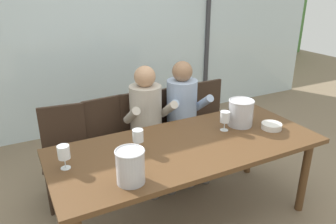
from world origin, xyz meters
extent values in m
plane|color=#847056|center=(0.00, 1.00, 0.00)|extent=(14.00, 14.00, 0.00)
cube|color=silver|center=(0.00, 2.27, 1.30)|extent=(7.37, 0.03, 2.60)
cube|color=#38383D|center=(1.66, 2.25, 1.30)|extent=(0.06, 0.06, 2.60)
cube|color=#477A38|center=(0.00, 5.95, 0.98)|extent=(13.37, 2.40, 1.97)
cube|color=brown|center=(0.00, 0.00, 0.72)|extent=(2.17, 0.92, 0.04)
cylinder|color=brown|center=(0.99, -0.36, 0.35)|extent=(0.07, 0.07, 0.70)
cylinder|color=brown|center=(-0.99, 0.36, 0.35)|extent=(0.07, 0.07, 0.70)
cylinder|color=brown|center=(0.99, 0.36, 0.35)|extent=(0.07, 0.07, 0.70)
cube|color=#332319|center=(-0.83, 0.77, 0.45)|extent=(0.49, 0.49, 0.03)
cube|color=#332319|center=(-0.80, 0.97, 0.67)|extent=(0.42, 0.08, 0.42)
cylinder|color=#332319|center=(-1.04, 0.60, 0.22)|extent=(0.04, 0.04, 0.44)
cylinder|color=#332319|center=(-0.66, 0.56, 0.22)|extent=(0.04, 0.04, 0.44)
cylinder|color=#332319|center=(-0.99, 0.98, 0.22)|extent=(0.04, 0.04, 0.44)
cylinder|color=#332319|center=(-0.62, 0.94, 0.22)|extent=(0.04, 0.04, 0.44)
cube|color=#332319|center=(-0.38, 0.79, 0.45)|extent=(0.47, 0.47, 0.03)
cube|color=#332319|center=(-0.40, 0.99, 0.67)|extent=(0.42, 0.07, 0.42)
cylinder|color=#332319|center=(-0.56, 0.58, 0.22)|extent=(0.04, 0.04, 0.44)
cylinder|color=#332319|center=(-0.18, 0.61, 0.22)|extent=(0.04, 0.04, 0.44)
cylinder|color=#332319|center=(-0.59, 0.96, 0.22)|extent=(0.04, 0.04, 0.44)
cylinder|color=#332319|center=(-0.21, 0.99, 0.22)|extent=(0.04, 0.04, 0.44)
cube|color=#332319|center=(-0.01, 0.80, 0.45)|extent=(0.45, 0.45, 0.03)
cube|color=#332319|center=(-0.01, 1.00, 0.67)|extent=(0.42, 0.05, 0.42)
cylinder|color=#332319|center=(-0.19, 0.60, 0.22)|extent=(0.04, 0.04, 0.44)
cylinder|color=#332319|center=(0.19, 0.62, 0.22)|extent=(0.04, 0.04, 0.44)
cylinder|color=#332319|center=(-0.20, 0.98, 0.22)|extent=(0.04, 0.04, 0.44)
cylinder|color=#332319|center=(0.18, 1.00, 0.22)|extent=(0.04, 0.04, 0.44)
cube|color=#332319|center=(0.38, 0.78, 0.45)|extent=(0.48, 0.48, 0.03)
cube|color=#332319|center=(0.36, 0.98, 0.67)|extent=(0.42, 0.08, 0.42)
cylinder|color=#332319|center=(0.21, 0.58, 0.22)|extent=(0.04, 0.04, 0.44)
cylinder|color=#332319|center=(0.59, 0.61, 0.22)|extent=(0.04, 0.04, 0.44)
cylinder|color=#332319|center=(0.17, 0.95, 0.22)|extent=(0.04, 0.04, 0.44)
cylinder|color=#332319|center=(0.55, 0.99, 0.22)|extent=(0.04, 0.04, 0.44)
cube|color=#332319|center=(0.83, 0.80, 0.45)|extent=(0.45, 0.45, 0.03)
cube|color=#332319|center=(0.83, 1.00, 0.67)|extent=(0.42, 0.05, 0.42)
cylinder|color=#332319|center=(0.65, 0.61, 0.22)|extent=(0.04, 0.04, 0.44)
cylinder|color=#332319|center=(1.02, 0.61, 0.22)|extent=(0.04, 0.04, 0.44)
cylinder|color=#332319|center=(0.64, 0.99, 0.22)|extent=(0.04, 0.04, 0.44)
cylinder|color=#332319|center=(1.02, 0.99, 0.22)|extent=(0.04, 0.04, 0.44)
cylinder|color=#B7AD9E|center=(-0.01, 0.81, 0.74)|extent=(0.33, 0.33, 0.52)
sphere|color=tan|center=(-0.01, 0.81, 1.10)|extent=(0.21, 0.21, 0.21)
cube|color=#47423D|center=(-0.11, 0.61, 0.48)|extent=(0.15, 0.40, 0.13)
cube|color=#47423D|center=(0.07, 0.61, 0.48)|extent=(0.15, 0.40, 0.13)
cylinder|color=#47423D|center=(-0.12, 0.41, 0.23)|extent=(0.10, 0.10, 0.46)
cylinder|color=#47423D|center=(0.06, 0.41, 0.23)|extent=(0.10, 0.10, 0.46)
cylinder|color=#B7AD9E|center=(-0.21, 0.70, 0.77)|extent=(0.09, 0.33, 0.26)
cylinder|color=#B7AD9E|center=(0.17, 0.68, 0.77)|extent=(0.09, 0.33, 0.26)
cylinder|color=#9EB2D1|center=(0.40, 0.81, 0.74)|extent=(0.34, 0.34, 0.52)
sphere|color=#936B4C|center=(0.40, 0.81, 1.10)|extent=(0.21, 0.21, 0.21)
cube|color=#47423D|center=(0.30, 0.62, 0.48)|extent=(0.16, 0.41, 0.13)
cube|color=#47423D|center=(0.48, 0.60, 0.48)|extent=(0.16, 0.41, 0.13)
cylinder|color=#47423D|center=(0.28, 0.42, 0.23)|extent=(0.10, 0.10, 0.46)
cylinder|color=#47423D|center=(0.46, 0.40, 0.23)|extent=(0.10, 0.10, 0.46)
cylinder|color=#9EB2D1|center=(0.20, 0.70, 0.77)|extent=(0.10, 0.33, 0.26)
cylinder|color=#9EB2D1|center=(0.58, 0.68, 0.77)|extent=(0.10, 0.33, 0.26)
cylinder|color=#B7B7BC|center=(-0.60, -0.28, 0.85)|extent=(0.19, 0.19, 0.22)
torus|color=silver|center=(-0.60, -0.28, 0.97)|extent=(0.19, 0.19, 0.01)
cylinder|color=#B7B7BC|center=(0.60, 0.10, 0.86)|extent=(0.22, 0.22, 0.23)
torus|color=silver|center=(0.60, 0.10, 0.97)|extent=(0.23, 0.23, 0.01)
cylinder|color=silver|center=(0.80, -0.09, 0.77)|extent=(0.18, 0.18, 0.05)
cylinder|color=silver|center=(-0.39, 0.08, 0.74)|extent=(0.07, 0.07, 0.00)
cylinder|color=silver|center=(-0.39, 0.08, 0.78)|extent=(0.01, 0.01, 0.07)
cylinder|color=silver|center=(-0.39, 0.08, 0.87)|extent=(0.08, 0.08, 0.09)
cylinder|color=#E0D184|center=(-0.39, 0.08, 0.84)|extent=(0.07, 0.07, 0.04)
cylinder|color=silver|center=(0.71, 0.26, 0.74)|extent=(0.07, 0.07, 0.00)
cylinder|color=silver|center=(0.71, 0.26, 0.78)|extent=(0.01, 0.01, 0.07)
cylinder|color=silver|center=(0.71, 0.26, 0.87)|extent=(0.08, 0.08, 0.09)
cylinder|color=#560C1E|center=(0.71, 0.26, 0.84)|extent=(0.07, 0.07, 0.04)
cylinder|color=silver|center=(0.41, 0.08, 0.74)|extent=(0.07, 0.07, 0.00)
cylinder|color=silver|center=(0.41, 0.08, 0.78)|extent=(0.01, 0.01, 0.07)
cylinder|color=silver|center=(0.41, 0.08, 0.87)|extent=(0.08, 0.08, 0.09)
cylinder|color=maroon|center=(0.41, 0.08, 0.84)|extent=(0.07, 0.07, 0.04)
cylinder|color=silver|center=(-0.94, 0.08, 0.74)|extent=(0.07, 0.07, 0.00)
cylinder|color=silver|center=(-0.94, 0.08, 0.78)|extent=(0.01, 0.01, 0.07)
cylinder|color=silver|center=(-0.94, 0.08, 0.87)|extent=(0.08, 0.08, 0.09)
cylinder|color=#560C1E|center=(-0.94, 0.08, 0.84)|extent=(0.07, 0.07, 0.04)
camera|label=1|loc=(-1.21, -1.98, 1.95)|focal=34.77mm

